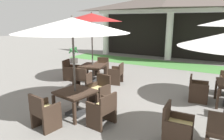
# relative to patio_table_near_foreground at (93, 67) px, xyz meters

# --- Properties ---
(ground_plane) EXTENTS (60.00, 60.00, 0.00)m
(ground_plane) POSITION_rel_patio_table_near_foreground_xyz_m (1.50, -2.09, -0.64)
(ground_plane) COLOR gray
(background_pavilion) EXTENTS (11.08, 3.15, 4.31)m
(background_pavilion) POSITION_rel_patio_table_near_foreground_xyz_m (1.50, 6.87, 2.78)
(background_pavilion) COLOR white
(background_pavilion) RESTS_ON ground
(lawn_strip) EXTENTS (12.88, 2.16, 0.01)m
(lawn_strip) POSITION_rel_patio_table_near_foreground_xyz_m (1.50, 5.14, -0.64)
(lawn_strip) COLOR #47843D
(lawn_strip) RESTS_ON ground
(patio_table_near_foreground) EXTENTS (1.17, 1.17, 0.74)m
(patio_table_near_foreground) POSITION_rel_patio_table_near_foreground_xyz_m (0.00, 0.00, 0.00)
(patio_table_near_foreground) COLOR #38281E
(patio_table_near_foreground) RESTS_ON ground
(patio_umbrella_near_foreground) EXTENTS (2.53, 2.53, 2.95)m
(patio_umbrella_near_foreground) POSITION_rel_patio_table_near_foreground_xyz_m (-0.00, 0.00, 2.06)
(patio_umbrella_near_foreground) COLOR #2D2D2D
(patio_umbrella_near_foreground) RESTS_ON ground
(patio_chair_near_foreground_east) EXTENTS (0.63, 0.69, 0.87)m
(patio_chair_near_foreground_east) POSITION_rel_patio_table_near_foreground_xyz_m (1.05, 0.22, -0.22)
(patio_chair_near_foreground_east) COLOR #38281E
(patio_chair_near_foreground_east) RESTS_ON ground
(patio_chair_near_foreground_south) EXTENTS (0.70, 0.68, 0.87)m
(patio_chair_near_foreground_south) POSITION_rel_patio_table_near_foreground_xyz_m (0.22, -1.06, -0.23)
(patio_chair_near_foreground_south) COLOR #38281E
(patio_chair_near_foreground_south) RESTS_ON ground
(patio_chair_near_foreground_north) EXTENTS (0.70, 0.70, 0.84)m
(patio_chair_near_foreground_north) POSITION_rel_patio_table_near_foreground_xyz_m (-0.22, 1.06, -0.24)
(patio_chair_near_foreground_north) COLOR #38281E
(patio_chair_near_foreground_north) RESTS_ON ground
(patio_chair_near_foreground_west) EXTENTS (0.66, 0.71, 0.89)m
(patio_chair_near_foreground_west) POSITION_rel_patio_table_near_foreground_xyz_m (-1.06, -0.22, -0.24)
(patio_chair_near_foreground_west) COLOR #38281E
(patio_chair_near_foreground_west) RESTS_ON ground
(patio_table_mid_left) EXTENTS (1.05, 1.05, 0.70)m
(patio_table_mid_left) POSITION_rel_patio_table_near_foreground_xyz_m (1.44, -2.93, -0.03)
(patio_table_mid_left) COLOR #38281E
(patio_table_mid_left) RESTS_ON ground
(patio_umbrella_mid_left) EXTENTS (2.99, 2.99, 2.74)m
(patio_umbrella_mid_left) POSITION_rel_patio_table_near_foreground_xyz_m (1.44, -2.93, 1.83)
(patio_umbrella_mid_left) COLOR #2D2D2D
(patio_umbrella_mid_left) RESTS_ON ground
(patio_chair_mid_left_north) EXTENTS (0.64, 0.61, 0.93)m
(patio_chair_mid_left_north) POSITION_rel_patio_table_near_foreground_xyz_m (1.60, -1.93, -0.22)
(patio_chair_mid_left_north) COLOR #38281E
(patio_chair_mid_left_north) RESTS_ON ground
(patio_chair_mid_left_east) EXTENTS (0.59, 0.70, 0.86)m
(patio_chair_mid_left_east) POSITION_rel_patio_table_near_foreground_xyz_m (2.44, -3.08, -0.22)
(patio_chair_mid_left_east) COLOR #38281E
(patio_chair_mid_left_east) RESTS_ON ground
(patio_chair_mid_left_south) EXTENTS (0.65, 0.60, 0.91)m
(patio_chair_mid_left_south) POSITION_rel_patio_table_near_foreground_xyz_m (1.29, -3.92, -0.21)
(patio_chair_mid_left_south) COLOR #38281E
(patio_chair_mid_left_south) RESTS_ON ground
(patio_chair_mid_right_west) EXTENTS (0.64, 0.60, 0.85)m
(patio_chair_mid_right_west) POSITION_rel_patio_table_near_foreground_xyz_m (4.29, -0.16, -0.24)
(patio_chair_mid_right_west) COLOR #38281E
(patio_chair_mid_right_west) RESTS_ON ground
(patio_chair_far_back_west) EXTENTS (0.59, 0.62, 0.90)m
(patio_chair_far_back_west) POSITION_rel_patio_table_near_foreground_xyz_m (4.24, -3.03, -0.23)
(patio_chair_far_back_west) COLOR #38281E
(patio_chair_far_back_west) RESTS_ON ground
(potted_palm_left_edge) EXTENTS (0.57, 0.57, 1.06)m
(potted_palm_left_edge) POSITION_rel_patio_table_near_foreground_xyz_m (-3.27, 2.66, -0.30)
(potted_palm_left_edge) COLOR #47423D
(potted_palm_left_edge) RESTS_ON ground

